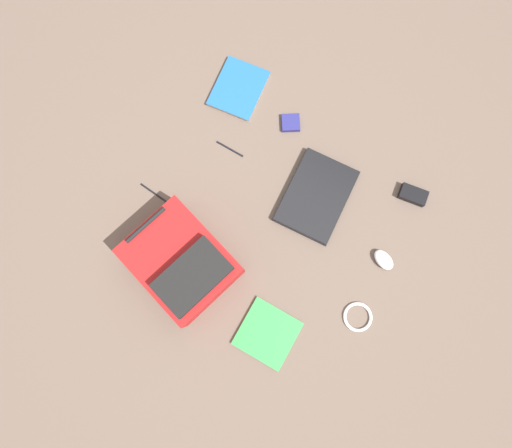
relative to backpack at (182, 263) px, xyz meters
The scene contains 11 objects.
ground_plane 0.36m from the backpack, 29.07° to the right, with size 3.77×3.77×0.00m, color brown.
backpack is the anchor object (origin of this frame).
laptop 0.63m from the backpack, 27.28° to the right, with size 0.39×0.30×0.03m.
book_comic 0.83m from the backpack, 19.62° to the left, with size 0.29×0.26×0.02m.
book_manual 0.45m from the backpack, 94.60° to the right, with size 0.24×0.24×0.01m.
computer_mouse 0.83m from the backpack, 53.90° to the right, with size 0.06×0.10×0.04m, color silver.
cable_coil 0.75m from the backpack, 71.98° to the right, with size 0.12×0.12×0.01m, color silver.
power_brick 1.02m from the backpack, 38.08° to the right, with size 0.07×0.12×0.03m, color black.
pen_black 0.36m from the backpack, 60.48° to the left, with size 0.01×0.01×0.14m, color black.
pen_blue 0.55m from the backpack, 15.58° to the left, with size 0.01×0.01×0.14m, color black.
earbud_pouch 0.78m from the backpack, ahead, with size 0.08×0.08×0.02m, color navy.
Camera 1 is at (-0.25, -0.15, 1.74)m, focal length 28.97 mm.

